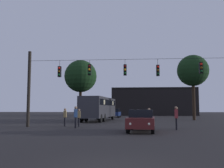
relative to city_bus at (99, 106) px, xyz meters
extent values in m
plane|color=black|center=(3.94, -2.22, -1.87)|extent=(168.00, 168.00, 0.00)
cylinder|color=black|center=(-4.81, -11.35, 1.50)|extent=(0.28, 0.28, 6.73)
cylinder|color=black|center=(3.94, -11.35, 4.01)|extent=(17.50, 0.02, 0.02)
cylinder|color=black|center=(-2.04, -11.35, 3.73)|extent=(0.03, 0.03, 0.53)
cube|color=black|center=(-2.04, -11.35, 2.99)|extent=(0.26, 0.32, 0.95)
sphere|color=red|center=(-2.04, -11.53, 3.29)|extent=(0.20, 0.20, 0.20)
sphere|color=#5B3D0C|center=(-2.04, -11.53, 2.99)|extent=(0.20, 0.20, 0.20)
sphere|color=#0C4219|center=(-2.04, -11.53, 2.69)|extent=(0.20, 0.20, 0.20)
cylinder|color=black|center=(0.66, -11.35, 3.80)|extent=(0.03, 0.03, 0.39)
cube|color=black|center=(0.66, -11.35, 3.13)|extent=(0.26, 0.32, 0.95)
sphere|color=#510A0A|center=(0.66, -11.53, 3.43)|extent=(0.20, 0.20, 0.20)
sphere|color=orange|center=(0.66, -11.53, 3.13)|extent=(0.20, 0.20, 0.20)
sphere|color=#0C4219|center=(0.66, -11.53, 2.83)|extent=(0.20, 0.20, 0.20)
cylinder|color=black|center=(3.78, -11.35, 3.78)|extent=(0.03, 0.03, 0.44)
cube|color=black|center=(3.78, -11.35, 3.08)|extent=(0.26, 0.32, 0.95)
sphere|color=#510A0A|center=(3.78, -11.53, 3.38)|extent=(0.20, 0.20, 0.20)
sphere|color=orange|center=(3.78, -11.53, 3.08)|extent=(0.20, 0.20, 0.20)
sphere|color=#0C4219|center=(3.78, -11.53, 2.78)|extent=(0.20, 0.20, 0.20)
cylinder|color=black|center=(6.60, -11.35, 3.73)|extent=(0.03, 0.03, 0.53)
cube|color=black|center=(6.60, -11.35, 2.99)|extent=(0.26, 0.32, 0.95)
sphere|color=red|center=(6.60, -11.53, 3.29)|extent=(0.20, 0.20, 0.20)
sphere|color=#5B3D0C|center=(6.60, -11.53, 2.99)|extent=(0.20, 0.20, 0.20)
sphere|color=#0C4219|center=(6.60, -11.53, 2.69)|extent=(0.20, 0.20, 0.20)
cylinder|color=black|center=(10.21, -11.35, 3.82)|extent=(0.03, 0.03, 0.35)
cube|color=black|center=(10.21, -11.35, 3.17)|extent=(0.26, 0.32, 0.95)
sphere|color=red|center=(10.21, -11.53, 3.47)|extent=(0.20, 0.20, 0.20)
sphere|color=#5B3D0C|center=(10.21, -11.53, 3.17)|extent=(0.20, 0.20, 0.20)
sphere|color=#0C4219|center=(10.21, -11.53, 2.87)|extent=(0.20, 0.20, 0.20)
cube|color=#2D2D33|center=(0.00, 0.01, -0.12)|extent=(3.50, 11.18, 2.50)
cube|color=black|center=(0.00, 0.01, 0.49)|extent=(3.48, 10.53, 0.70)
cylinder|color=black|center=(-0.74, 4.05, -1.37)|extent=(0.37, 1.02, 1.00)
cylinder|color=black|center=(1.47, 3.85, -1.37)|extent=(0.37, 1.02, 1.00)
cylinder|color=black|center=(-1.31, -2.08, -1.37)|extent=(0.37, 1.02, 1.00)
cylinder|color=black|center=(0.90, -2.28, -1.37)|extent=(0.37, 1.02, 1.00)
cylinder|color=black|center=(-1.49, -4.05, -1.37)|extent=(0.37, 1.02, 1.00)
cylinder|color=black|center=(0.72, -4.26, -1.37)|extent=(0.37, 1.02, 1.00)
cube|color=beige|center=(0.30, 3.29, 0.49)|extent=(2.62, 1.03, 0.56)
cube|color=beige|center=(-0.25, -2.73, 0.49)|extent=(2.62, 1.03, 0.56)
cube|color=#511919|center=(5.02, -15.32, -1.21)|extent=(2.15, 4.43, 0.68)
cube|color=black|center=(5.03, -15.17, -0.61)|extent=(1.77, 2.44, 0.52)
cylinder|color=black|center=(5.69, -16.80, -1.55)|extent=(0.27, 0.66, 0.64)
cylinder|color=black|center=(4.11, -16.67, -1.55)|extent=(0.27, 0.66, 0.64)
cylinder|color=black|center=(5.92, -13.98, -1.55)|extent=(0.27, 0.66, 0.64)
cylinder|color=black|center=(4.35, -13.85, -1.55)|extent=(0.27, 0.66, 0.64)
sphere|color=white|center=(5.42, -17.46, -1.21)|extent=(0.18, 0.18, 0.18)
sphere|color=white|center=(4.27, -17.37, -1.21)|extent=(0.18, 0.18, 0.18)
cube|color=navy|center=(1.16, 12.56, -1.21)|extent=(2.05, 4.40, 0.68)
cube|color=black|center=(1.15, 12.41, -0.61)|extent=(1.72, 2.41, 0.52)
cylinder|color=black|center=(0.45, 14.02, -1.55)|extent=(0.26, 0.65, 0.64)
cylinder|color=black|center=(2.03, 13.93, -1.55)|extent=(0.26, 0.65, 0.64)
cylinder|color=black|center=(0.28, 11.19, -1.55)|extent=(0.26, 0.65, 0.64)
cylinder|color=black|center=(1.86, 11.10, -1.55)|extent=(0.26, 0.65, 0.64)
sphere|color=white|center=(0.71, 14.69, -1.21)|extent=(0.18, 0.18, 0.18)
sphere|color=white|center=(1.86, 14.62, -1.21)|extent=(0.18, 0.18, 0.18)
cylinder|color=black|center=(-1.72, -10.40, -1.46)|extent=(0.14, 0.14, 0.80)
cylinder|color=black|center=(-1.70, -10.56, -1.46)|extent=(0.14, 0.14, 0.80)
cube|color=#997F4C|center=(-1.71, -10.48, -0.76)|extent=(0.29, 0.39, 0.60)
sphere|color=#8C6B51|center=(-1.71, -10.48, -0.35)|extent=(0.22, 0.22, 0.22)
cylinder|color=black|center=(-0.28, -12.54, -1.42)|extent=(0.14, 0.14, 0.88)
cylinder|color=black|center=(-0.22, -12.69, -1.42)|extent=(0.14, 0.14, 0.88)
cube|color=#2D4C7F|center=(-0.25, -12.61, -0.65)|extent=(0.36, 0.42, 0.66)
sphere|color=#8C6B51|center=(-0.25, -12.61, -0.20)|extent=(0.24, 0.24, 0.24)
cylinder|color=black|center=(5.84, -10.62, -1.46)|extent=(0.14, 0.14, 0.81)
cylinder|color=black|center=(5.82, -10.78, -1.46)|extent=(0.14, 0.14, 0.81)
cube|color=#4C4C56|center=(5.83, -10.70, -0.75)|extent=(0.27, 0.38, 0.61)
sphere|color=#8C6B51|center=(5.83, -10.70, -0.34)|extent=(0.22, 0.22, 0.22)
cylinder|color=black|center=(-0.33, -10.94, -1.48)|extent=(0.14, 0.14, 0.78)
cylinder|color=black|center=(-0.36, -10.78, -1.48)|extent=(0.14, 0.14, 0.78)
cube|color=#997F4C|center=(-0.34, -10.86, -0.80)|extent=(0.29, 0.39, 0.58)
sphere|color=#8C6B51|center=(-0.34, -10.86, -0.40)|extent=(0.21, 0.21, 0.21)
cylinder|color=black|center=(7.72, -13.50, -1.43)|extent=(0.14, 0.14, 0.87)
cylinder|color=black|center=(7.70, -13.66, -1.43)|extent=(0.14, 0.14, 0.87)
cube|color=maroon|center=(7.71, -13.58, -0.66)|extent=(0.28, 0.39, 0.65)
sphere|color=#8C6B51|center=(7.71, -13.58, -0.22)|extent=(0.24, 0.24, 0.24)
cube|color=black|center=(9.15, 28.90, 1.02)|extent=(19.01, 10.50, 5.77)
cube|color=black|center=(9.15, 28.90, 4.15)|extent=(19.01, 10.50, 0.50)
cylinder|color=#2D2116|center=(12.85, 3.14, 0.83)|extent=(0.43, 0.43, 5.38)
sphere|color=black|center=(12.85, 3.14, 5.05)|extent=(4.39, 4.39, 4.39)
cylinder|color=black|center=(-5.21, 13.14, 0.87)|extent=(0.52, 0.52, 5.48)
sphere|color=black|center=(-5.21, 13.14, 5.70)|extent=(5.97, 5.97, 5.97)
camera|label=1|loc=(4.47, -33.55, -0.25)|focal=41.36mm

